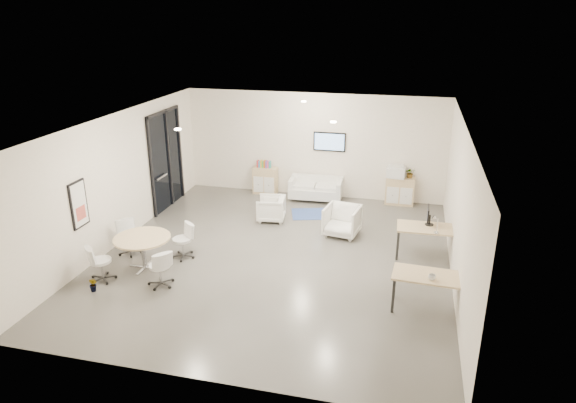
{
  "coord_description": "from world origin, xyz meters",
  "views": [
    {
      "loc": [
        2.89,
        -10.59,
        5.47
      ],
      "look_at": [
        0.2,
        0.4,
        1.26
      ],
      "focal_mm": 32.0,
      "sensor_mm": 36.0,
      "label": 1
    }
  ],
  "objects_px": {
    "sideboard_right": "(400,191)",
    "desk_front": "(430,279)",
    "armchair_right": "(342,219)",
    "round_table": "(142,241)",
    "desk_rear": "(429,230)",
    "armchair_left": "(271,207)",
    "sideboard_left": "(265,180)",
    "loveseat": "(316,189)"
  },
  "relations": [
    {
      "from": "desk_front",
      "to": "loveseat",
      "type": "bearing_deg",
      "value": 123.75
    },
    {
      "from": "armchair_right",
      "to": "round_table",
      "type": "distance_m",
      "value": 4.99
    },
    {
      "from": "armchair_left",
      "to": "round_table",
      "type": "xyz_separation_m",
      "value": [
        -2.02,
        -3.43,
        0.31
      ]
    },
    {
      "from": "sideboard_right",
      "to": "desk_front",
      "type": "xyz_separation_m",
      "value": [
        0.77,
        -5.77,
        0.24
      ]
    },
    {
      "from": "round_table",
      "to": "armchair_left",
      "type": "bearing_deg",
      "value": 59.52
    },
    {
      "from": "round_table",
      "to": "sideboard_right",
      "type": "bearing_deg",
      "value": 45.69
    },
    {
      "from": "armchair_right",
      "to": "round_table",
      "type": "bearing_deg",
      "value": -135.72
    },
    {
      "from": "armchair_right",
      "to": "sideboard_left",
      "type": "bearing_deg",
      "value": 145.48
    },
    {
      "from": "sideboard_left",
      "to": "round_table",
      "type": "relative_size",
      "value": 0.67
    },
    {
      "from": "desk_rear",
      "to": "sideboard_left",
      "type": "bearing_deg",
      "value": 143.23
    },
    {
      "from": "sideboard_left",
      "to": "armchair_left",
      "type": "relative_size",
      "value": 1.13
    },
    {
      "from": "desk_front",
      "to": "armchair_left",
      "type": "bearing_deg",
      "value": 142.26
    },
    {
      "from": "desk_rear",
      "to": "round_table",
      "type": "height_order",
      "value": "same"
    },
    {
      "from": "loveseat",
      "to": "armchair_left",
      "type": "bearing_deg",
      "value": -117.02
    },
    {
      "from": "round_table",
      "to": "desk_front",
      "type": "bearing_deg",
      "value": -2.0
    },
    {
      "from": "loveseat",
      "to": "armchair_right",
      "type": "bearing_deg",
      "value": -67.66
    },
    {
      "from": "sideboard_right",
      "to": "desk_front",
      "type": "height_order",
      "value": "sideboard_right"
    },
    {
      "from": "loveseat",
      "to": "round_table",
      "type": "xyz_separation_m",
      "value": [
        -2.91,
        -5.38,
        0.35
      ]
    },
    {
      "from": "sideboard_left",
      "to": "desk_front",
      "type": "xyz_separation_m",
      "value": [
        4.96,
        -5.78,
        0.24
      ]
    },
    {
      "from": "round_table",
      "to": "sideboard_left",
      "type": "bearing_deg",
      "value": 77.5
    },
    {
      "from": "armchair_right",
      "to": "desk_front",
      "type": "relative_size",
      "value": 0.6
    },
    {
      "from": "desk_rear",
      "to": "desk_front",
      "type": "bearing_deg",
      "value": -92.14
    },
    {
      "from": "sideboard_left",
      "to": "loveseat",
      "type": "distance_m",
      "value": 1.68
    },
    {
      "from": "loveseat",
      "to": "sideboard_left",
      "type": "bearing_deg",
      "value": 171.21
    },
    {
      "from": "armchair_left",
      "to": "sideboard_right",
      "type": "bearing_deg",
      "value": 114.65
    },
    {
      "from": "armchair_right",
      "to": "round_table",
      "type": "relative_size",
      "value": 0.69
    },
    {
      "from": "loveseat",
      "to": "sideboard_right",
      "type": "bearing_deg",
      "value": 1.39
    },
    {
      "from": "sideboard_right",
      "to": "round_table",
      "type": "xyz_separation_m",
      "value": [
        -5.42,
        -5.56,
        0.26
      ]
    },
    {
      "from": "armchair_right",
      "to": "desk_rear",
      "type": "xyz_separation_m",
      "value": [
        2.14,
        -0.79,
        0.25
      ]
    },
    {
      "from": "sideboard_left",
      "to": "desk_front",
      "type": "distance_m",
      "value": 7.62
    },
    {
      "from": "armchair_right",
      "to": "desk_rear",
      "type": "height_order",
      "value": "armchair_right"
    },
    {
      "from": "sideboard_left",
      "to": "round_table",
      "type": "height_order",
      "value": "sideboard_left"
    },
    {
      "from": "desk_rear",
      "to": "desk_front",
      "type": "xyz_separation_m",
      "value": [
        -0.01,
        -2.31,
        -0.02
      ]
    },
    {
      "from": "armchair_left",
      "to": "armchair_right",
      "type": "bearing_deg",
      "value": 67.92
    },
    {
      "from": "desk_rear",
      "to": "round_table",
      "type": "xyz_separation_m",
      "value": [
        -6.2,
        -2.1,
        -0.0
      ]
    },
    {
      "from": "loveseat",
      "to": "round_table",
      "type": "relative_size",
      "value": 1.3
    },
    {
      "from": "sideboard_left",
      "to": "armchair_right",
      "type": "height_order",
      "value": "armchair_right"
    },
    {
      "from": "loveseat",
      "to": "desk_front",
      "type": "relative_size",
      "value": 1.13
    },
    {
      "from": "sideboard_left",
      "to": "sideboard_right",
      "type": "relative_size",
      "value": 1.0
    },
    {
      "from": "desk_rear",
      "to": "armchair_right",
      "type": "bearing_deg",
      "value": 157.88
    },
    {
      "from": "sideboard_left",
      "to": "desk_rear",
      "type": "bearing_deg",
      "value": -34.91
    },
    {
      "from": "sideboard_right",
      "to": "desk_rear",
      "type": "relative_size",
      "value": 0.57
    }
  ]
}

